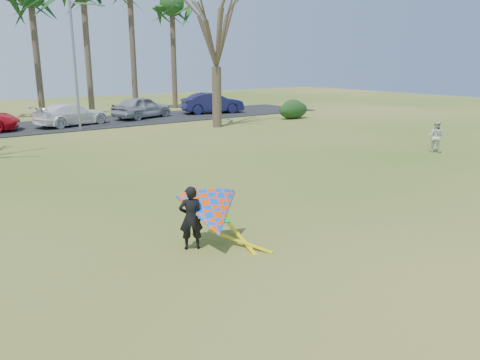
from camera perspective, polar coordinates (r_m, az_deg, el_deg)
ground at (r=12.22m, az=5.66°, el=-6.88°), size 100.00×100.00×0.00m
parking_strip at (r=34.53m, az=-23.61°, el=5.92°), size 46.00×7.00×0.06m
palm_9 at (r=45.21m, az=-8.30°, el=20.31°), size 4.84×4.84×10.84m
bare_tree_right at (r=31.84m, az=-2.95°, el=18.27°), size 6.27×6.27×9.21m
streetlight at (r=31.93m, az=-19.25°, el=13.73°), size 2.28×0.18×8.00m
hedge_near at (r=36.74m, az=6.52°, el=8.48°), size 2.70×1.22×1.35m
hedge_far at (r=40.10m, az=6.42°, el=8.88°), size 2.17×1.02×1.21m
car_3 at (r=34.30m, az=-19.83°, el=7.54°), size 5.53×3.39×1.50m
car_4 at (r=37.20m, az=-11.88°, el=8.69°), size 5.32×3.53×1.68m
car_5 at (r=39.95m, az=-3.38°, el=9.36°), size 5.44×3.05×1.70m
pedestrian_a at (r=25.00m, az=22.73°, el=4.92°), size 0.80×0.91×1.55m
kite_flyer at (r=11.23m, az=-3.60°, el=-4.23°), size 2.13×2.39×2.02m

